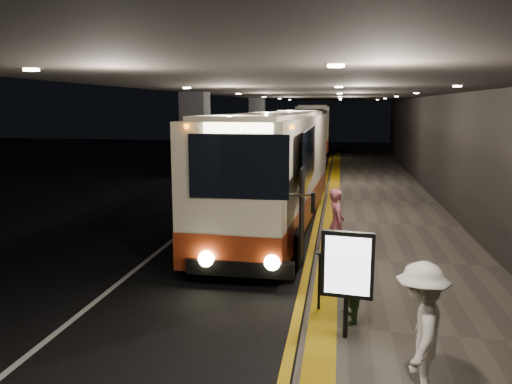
% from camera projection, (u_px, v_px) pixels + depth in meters
% --- Properties ---
extents(ground, '(90.00, 90.00, 0.00)m').
position_uv_depth(ground, '(211.00, 269.00, 12.28)').
color(ground, black).
extents(lane_line_white, '(0.12, 50.00, 0.01)m').
position_uv_depth(lane_line_white, '(197.00, 221.00, 17.44)').
color(lane_line_white, silver).
rests_on(lane_line_white, ground).
extents(kerb_stripe_yellow, '(0.18, 50.00, 0.01)m').
position_uv_depth(kerb_stripe_yellow, '(316.00, 225.00, 16.76)').
color(kerb_stripe_yellow, gold).
rests_on(kerb_stripe_yellow, ground).
extents(sidewalk, '(4.50, 50.00, 0.15)m').
position_uv_depth(sidewalk, '(390.00, 226.00, 16.35)').
color(sidewalk, '#514C44').
rests_on(sidewalk, ground).
extents(tactile_strip, '(0.50, 50.00, 0.01)m').
position_uv_depth(tactile_strip, '(331.00, 221.00, 16.65)').
color(tactile_strip, gold).
rests_on(tactile_strip, sidewalk).
extents(terminal_wall, '(0.10, 50.00, 6.00)m').
position_uv_depth(terminal_wall, '(469.00, 137.00, 15.48)').
color(terminal_wall, black).
rests_on(terminal_wall, ground).
extents(support_columns, '(0.80, 24.80, 4.40)m').
position_uv_depth(support_columns, '(196.00, 161.00, 16.04)').
color(support_columns, black).
rests_on(support_columns, ground).
extents(canopy, '(9.00, 50.00, 0.40)m').
position_uv_depth(canopy, '(324.00, 86.00, 15.95)').
color(canopy, black).
rests_on(canopy, support_columns).
extents(coach_main, '(2.98, 11.77, 3.64)m').
position_uv_depth(coach_main, '(274.00, 176.00, 16.04)').
color(coach_main, beige).
rests_on(coach_main, ground).
extents(coach_second, '(2.42, 11.57, 3.64)m').
position_uv_depth(coach_second, '(304.00, 142.00, 31.13)').
color(coach_second, beige).
rests_on(coach_second, ground).
extents(coach_third, '(2.87, 12.49, 3.91)m').
position_uv_depth(coach_third, '(314.00, 130.00, 43.93)').
color(coach_third, beige).
rests_on(coach_third, ground).
extents(passenger_boarding, '(0.57, 0.73, 1.78)m').
position_uv_depth(passenger_boarding, '(336.00, 223.00, 12.59)').
color(passenger_boarding, '#A74E5D').
rests_on(passenger_boarding, sidewalk).
extents(passenger_waiting_green, '(0.47, 0.76, 1.55)m').
position_uv_depth(passenger_waiting_green, '(348.00, 281.00, 8.80)').
color(passenger_waiting_green, '#4B7742').
rests_on(passenger_waiting_green, sidewalk).
extents(passenger_waiting_white, '(0.78, 1.28, 1.85)m').
position_uv_depth(passenger_waiting_white, '(421.00, 331.00, 6.49)').
color(passenger_waiting_white, silver).
rests_on(passenger_waiting_white, sidewalk).
extents(info_sign, '(0.87, 0.21, 1.82)m').
position_uv_depth(info_sign, '(347.00, 267.00, 8.12)').
color(info_sign, black).
rests_on(info_sign, sidewalk).
extents(stanchion_post, '(0.05, 0.05, 1.11)m').
position_uv_depth(stanchion_post, '(319.00, 281.00, 9.38)').
color(stanchion_post, black).
rests_on(stanchion_post, sidewalk).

